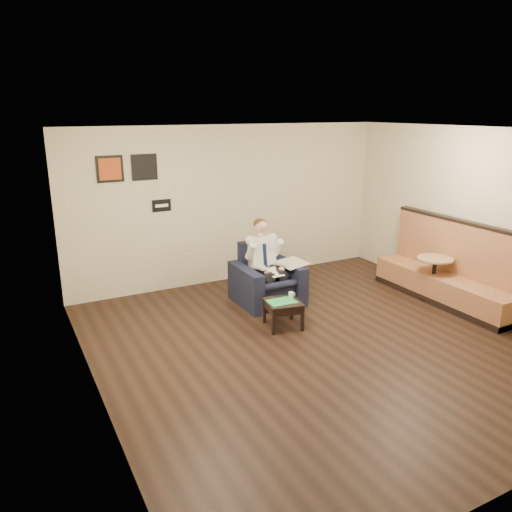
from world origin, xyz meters
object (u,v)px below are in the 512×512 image
banquette (446,262)px  cafe_table (433,279)px  armchair (267,275)px  seated_man (271,266)px  green_folder (282,302)px  side_table (283,314)px  smartphone (283,297)px  coffee_mug (291,295)px

banquette → cafe_table: bearing=126.5°
armchair → seated_man: bearing=-90.0°
armchair → cafe_table: bearing=-24.8°
green_folder → side_table: bearing=22.7°
armchair → seated_man: (-0.00, -0.12, 0.17)m
smartphone → banquette: 2.85m
seated_man → coffee_mug: 0.80m
armchair → coffee_mug: size_ratio=11.66×
banquette → cafe_table: banquette is taller
seated_man → side_table: 0.99m
green_folder → smartphone: 0.17m
green_folder → cafe_table: cafe_table is taller
seated_man → smartphone: (-0.20, -0.71, -0.25)m
seated_man → smartphone: bearing=-105.6°
green_folder → armchair: bearing=72.8°
coffee_mug → smartphone: size_ratio=0.68×
banquette → coffee_mug: bearing=171.1°
coffee_mug → cafe_table: bearing=-6.2°
banquette → cafe_table: (-0.10, 0.14, -0.30)m
seated_man → armchair: bearing=90.0°
banquette → green_folder: bearing=173.4°
green_folder → banquette: size_ratio=0.15×
green_folder → cafe_table: bearing=-4.0°
coffee_mug → smartphone: 0.13m
side_table → banquette: bearing=-6.9°
coffee_mug → banquette: bearing=-8.9°
armchair → coffee_mug: 0.89m
seated_man → cafe_table: seated_man is taller
armchair → smartphone: 0.86m
smartphone → seated_man: bearing=95.1°
green_folder → smartphone: green_folder is taller
armchair → seated_man: 0.21m
cafe_table → smartphone: bearing=172.8°
armchair → seated_man: size_ratio=0.75×
armchair → cafe_table: 2.76m
armchair → cafe_table: size_ratio=1.36×
side_table → cafe_table: cafe_table is taller
smartphone → coffee_mug: bearing=-7.1°
seated_man → cafe_table: size_ratio=1.80×
coffee_mug → smartphone: (-0.11, 0.06, -0.04)m
side_table → banquette: size_ratio=0.19×
cafe_table → banquette: bearing=-53.5°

